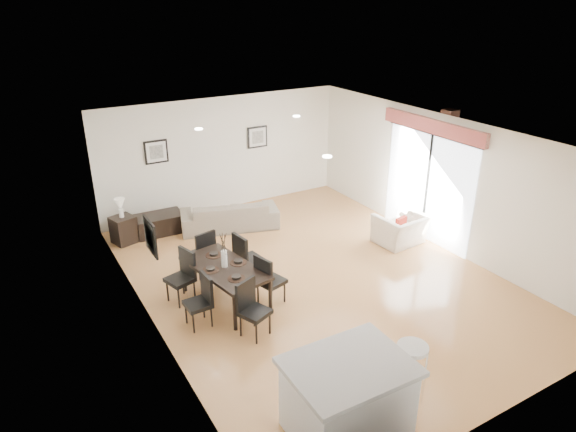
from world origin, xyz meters
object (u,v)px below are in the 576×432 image
sofa (230,215)px  bar_stool (412,354)px  dining_chair_wfar (183,273)px  coffee_table (159,224)px  dining_chair_efar (245,256)px  dining_chair_foot (203,251)px  dining_chair_enear (268,278)px  armchair (401,229)px  dining_table (225,270)px  side_table (124,230)px  dining_chair_head (251,305)px  dining_chair_wnear (202,298)px  kitchen_island (347,398)px

sofa → bar_stool: (-0.26, -6.06, 0.43)m
dining_chair_wfar → coffee_table: 2.91m
dining_chair_efar → dining_chair_foot: dining_chair_efar is taller
dining_chair_enear → coffee_table: size_ratio=0.88×
armchair → coffee_table: size_ratio=0.95×
dining_table → side_table: size_ratio=3.01×
dining_chair_head → side_table: bearing=79.7°
dining_table → dining_chair_enear: bearing=-47.1°
dining_chair_wnear → dining_chair_enear: bearing=87.0°
side_table → coffee_table: bearing=8.4°
dining_chair_head → dining_chair_foot: (0.05, 2.02, 0.01)m
dining_table → dining_chair_head: dining_chair_head is taller
dining_table → dining_chair_head: (-0.03, -1.01, -0.11)m
dining_chair_wnear → side_table: 3.60m
side_table → dining_chair_wnear: bearing=-84.6°
side_table → kitchen_island: kitchen_island is taller
dining_table → dining_chair_wfar: 0.72m
side_table → bar_stool: (1.97, -6.50, 0.45)m
dining_chair_enear → dining_chair_foot: bearing=5.9°
dining_chair_wfar → dining_chair_efar: 1.15m
dining_chair_head → dining_table: bearing=66.1°
armchair → coffee_table: armchair is taller
armchair → kitchen_island: kitchen_island is taller
dining_chair_foot → bar_stool: bearing=91.9°
sofa → bar_stool: size_ratio=2.48×
bar_stool → dining_chair_efar: bearing=97.4°
dining_chair_enear → dining_chair_head: dining_chair_enear is taller
dining_chair_enear → dining_chair_efar: 0.83m
armchair → dining_chair_head: bearing=12.4°
dining_chair_enear → dining_chair_foot: (-0.56, 1.44, 0.00)m
coffee_table → dining_chair_efar: bearing=-75.0°
armchair → side_table: size_ratio=1.68×
dining_chair_wnear → dining_chair_foot: bearing=155.4°
armchair → dining_chair_efar: size_ratio=1.01×
dining_chair_wfar → dining_chair_foot: bearing=118.2°
dining_chair_head → dining_chair_enear: bearing=21.8°
dining_chair_enear → side_table: (-1.49, 3.60, -0.22)m
dining_chair_efar → kitchen_island: 3.75m
armchair → dining_table: (-4.08, -0.22, 0.29)m
side_table → armchair: bearing=-30.6°
armchair → dining_chair_wnear: size_ratio=1.13×
sofa → kitchen_island: (-1.24, -6.06, 0.19)m
bar_stool → sofa: bearing=87.5°
armchair → dining_chair_efar: 3.52m
sofa → dining_chair_wfar: size_ratio=2.32×
dining_chair_wfar → dining_chair_foot: size_ratio=1.01×
dining_chair_efar → armchair: bearing=-100.9°
dining_chair_wfar → side_table: 2.78m
dining_chair_wfar → dining_chair_wnear: bearing=-16.3°
sofa → coffee_table: (-1.44, 0.55, -0.11)m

